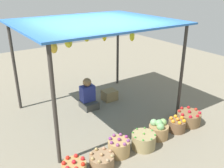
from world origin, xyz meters
TOP-DOWN VIEW (x-y plane):
  - ground_plane at (0.00, 0.00)m, footprint 14.00×14.00m
  - market_stall_structure at (-0.01, 0.01)m, footprint 3.28×2.76m
  - vendor_person at (-0.06, 0.30)m, footprint 0.36×0.44m
  - basket_red_tomatoes at (-1.41, -1.65)m, footprint 0.41×0.41m
  - basket_potatoes at (-0.92, -1.72)m, footprint 0.43×0.43m
  - basket_purple_onions at (-0.50, -1.63)m, footprint 0.40×0.40m
  - basket_green_chilies at (0.01, -1.72)m, footprint 0.46×0.46m
  - basket_cabbages at (0.48, -1.64)m, footprint 0.40×0.40m
  - basket_oranges at (0.97, -1.68)m, footprint 0.36×0.36m
  - basket_red_apples at (1.40, -1.63)m, footprint 0.52×0.52m
  - wooden_crate_near_vendor at (0.63, 0.37)m, footprint 0.37×0.31m

SIDE VIEW (x-z plane):
  - ground_plane at x=0.00m, z-range 0.00..0.00m
  - basket_potatoes at x=-0.92m, z-range -0.02..0.24m
  - basket_red_tomatoes at x=-1.41m, z-range -0.02..0.26m
  - wooden_crate_near_vendor at x=0.63m, z-range 0.00..0.27m
  - basket_oranges at x=0.97m, z-range -0.02..0.29m
  - basket_red_apples at x=1.40m, z-range -0.02..0.31m
  - basket_green_chilies at x=0.01m, z-range -0.02..0.31m
  - basket_purple_onions at x=-0.50m, z-range -0.02..0.33m
  - basket_cabbages at x=0.48m, z-range -0.02..0.38m
  - vendor_person at x=-0.06m, z-range -0.09..0.69m
  - market_stall_structure at x=-0.01m, z-range 0.94..3.11m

